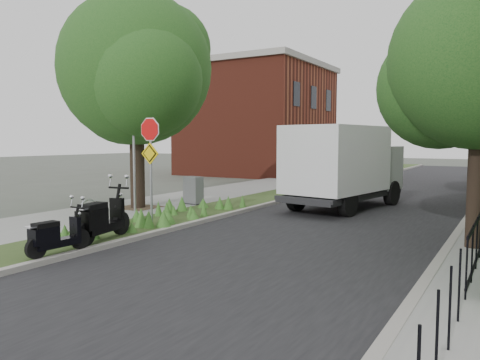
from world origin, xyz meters
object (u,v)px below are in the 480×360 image
Objects in this scene: scooter_far at (52,239)px; scooter_near at (99,223)px; box_truck at (344,163)px; sign_assembly at (150,148)px; utility_cabinet at (193,191)px.

scooter_near is at bearing 97.74° from scooter_far.
box_truck reaches higher than scooter_far.
scooter_near is 9.60m from box_truck.
sign_assembly is 0.53× the size of box_truck.
sign_assembly is 2.09× the size of scooter_far.
scooter_near is 1.29× the size of scooter_far.
scooter_near is at bearing -76.94° from sign_assembly.
utility_cabinet is (-5.10, -2.45, -1.08)m from box_truck.
sign_assembly is at bearing -70.20° from utility_cabinet.
sign_assembly reaches higher than utility_cabinet.
box_truck is at bearing 74.79° from scooter_far.
scooter_far is 8.37m from utility_cabinet.
sign_assembly is 1.62× the size of scooter_near.
box_truck is at bearing 71.32° from scooter_near.
box_truck reaches higher than utility_cabinet.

